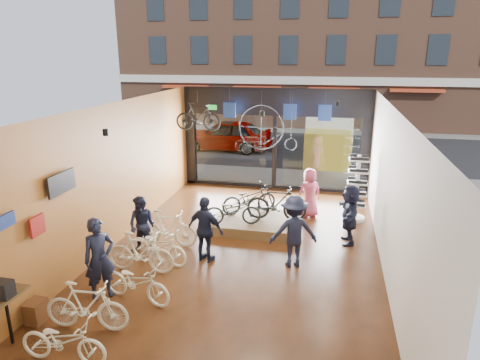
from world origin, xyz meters
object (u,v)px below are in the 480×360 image
(customer_5, at_px, (350,214))
(display_bike_left, at_px, (233,211))
(box_truck, at_px, (329,135))
(floor_bike_0, at_px, (63,341))
(display_bike_right, at_px, (249,199))
(customer_2, at_px, (206,230))
(display_platform, at_px, (257,224))
(display_bike_mid, at_px, (276,203))
(customer_3, at_px, (294,231))
(floor_bike_4, at_px, (158,246))
(sunglasses_rack, at_px, (357,188))
(floor_bike_1, at_px, (87,306))
(floor_bike_3, at_px, (140,252))
(street_car, at_px, (226,135))
(floor_bike_5, at_px, (167,228))
(hung_bike, at_px, (198,117))
(penny_farthing, at_px, (271,129))
(customer_0, at_px, (99,259))
(customer_1, at_px, (142,226))
(customer_4, at_px, (309,193))
(floor_bike_2, at_px, (137,282))

(customer_5, bearing_deg, display_bike_left, -91.51)
(box_truck, bearing_deg, floor_bike_0, -104.53)
(display_bike_left, relative_size, display_bike_right, 0.93)
(customer_2, bearing_deg, display_platform, -95.22)
(display_bike_mid, distance_m, customer_3, 2.23)
(floor_bike_4, relative_size, sunglasses_rack, 0.80)
(box_truck, xyz_separation_m, floor_bike_1, (-4.12, -14.60, -0.76))
(floor_bike_4, distance_m, customer_5, 5.15)
(floor_bike_3, bearing_deg, street_car, 5.04)
(box_truck, distance_m, floor_bike_5, 11.55)
(street_car, distance_m, customer_3, 13.12)
(floor_bike_1, relative_size, display_bike_mid, 0.94)
(box_truck, relative_size, hung_bike, 4.02)
(display_bike_mid, height_order, penny_farthing, penny_farthing)
(box_truck, distance_m, customer_0, 14.23)
(display_platform, bearing_deg, customer_2, -111.05)
(floor_bike_5, bearing_deg, customer_5, -74.98)
(customer_0, bearing_deg, sunglasses_rack, -0.07)
(customer_1, bearing_deg, customer_4, 49.51)
(street_car, relative_size, penny_farthing, 2.43)
(box_truck, relative_size, customer_3, 3.53)
(box_truck, bearing_deg, customer_2, -103.50)
(floor_bike_3, bearing_deg, floor_bike_0, -179.00)
(floor_bike_2, bearing_deg, floor_bike_3, 33.96)
(customer_0, bearing_deg, floor_bike_1, -120.33)
(floor_bike_4, distance_m, penny_farthing, 6.19)
(street_car, distance_m, display_bike_left, 11.08)
(box_truck, xyz_separation_m, hung_bike, (-4.37, -6.80, 1.67))
(floor_bike_2, xyz_separation_m, display_platform, (1.78, 4.37, -0.28))
(floor_bike_0, bearing_deg, customer_4, -26.79)
(display_bike_left, bearing_deg, customer_4, -62.55)
(display_bike_right, bearing_deg, sunglasses_rack, -106.85)
(floor_bike_4, height_order, penny_farthing, penny_farthing)
(box_truck, xyz_separation_m, floor_bike_5, (-4.02, -10.80, -0.75))
(display_bike_right, distance_m, customer_4, 1.96)
(display_bike_right, bearing_deg, floor_bike_2, 131.51)
(display_bike_left, relative_size, customer_3, 0.89)
(street_car, height_order, customer_2, customer_2)
(display_bike_left, relative_size, penny_farthing, 0.81)
(floor_bike_1, xyz_separation_m, floor_bike_5, (0.09, 3.79, 0.01))
(floor_bike_4, relative_size, hung_bike, 1.05)
(floor_bike_5, xyz_separation_m, customer_0, (-0.41, -2.71, 0.39))
(hung_bike, bearing_deg, penny_farthing, -79.36)
(floor_bike_2, distance_m, customer_2, 2.28)
(floor_bike_0, height_order, floor_bike_3, floor_bike_3)
(floor_bike_1, height_order, display_bike_right, display_bike_right)
(box_truck, distance_m, floor_bike_3, 13.00)
(floor_bike_3, bearing_deg, hung_bike, 2.40)
(hung_bike, bearing_deg, floor_bike_2, -175.25)
(display_bike_right, relative_size, customer_1, 1.11)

